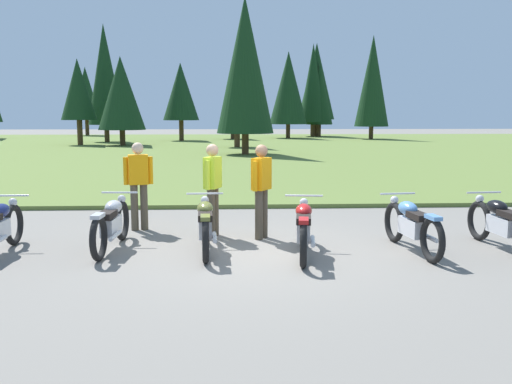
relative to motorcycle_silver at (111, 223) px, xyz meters
name	(u,v)px	position (x,y,z in m)	size (l,w,h in m)	color
ground_plane	(258,253)	(2.37, -0.34, -0.44)	(140.00, 140.00, 0.00)	slate
grass_moorland	(237,148)	(2.37, 25.82, -0.39)	(80.00, 44.00, 0.10)	#5B7033
forest_treeline	(191,83)	(-0.97, 33.90, 4.05)	(35.97, 29.89, 9.03)	#47331E
motorcycle_silver	(111,223)	(0.00, 0.00, 0.00)	(0.62, 2.10, 0.88)	black
motorcycle_olive	(205,225)	(1.53, -0.20, 0.00)	(0.62, 2.10, 0.88)	black
motorcycle_red	(304,228)	(3.08, -0.51, 0.00)	(0.62, 2.09, 0.88)	black
motorcycle_sky_blue	(412,225)	(4.84, -0.35, 0.00)	(0.62, 2.10, 0.88)	black
motorcycle_black	(502,223)	(6.35, -0.28, 0.00)	(0.62, 2.10, 0.88)	black
rider_near_row_end	(213,184)	(1.62, 0.94, 0.51)	(0.33, 0.52, 1.67)	#4C4233
rider_checking_bike	(261,186)	(2.48, 0.71, 0.51)	(0.38, 0.48, 1.67)	#4C4233
rider_in_hivis_vest	(139,181)	(0.20, 1.54, 0.51)	(0.54, 0.30, 1.67)	#4C4233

